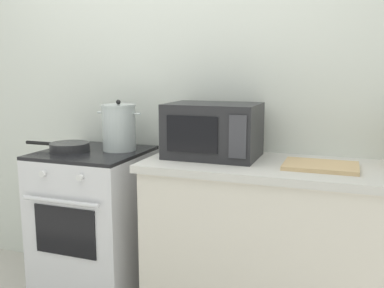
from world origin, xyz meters
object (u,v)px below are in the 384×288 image
at_px(frying_pan, 69,147).
at_px(cutting_board, 321,166).
at_px(microwave, 213,130).
at_px(stock_pot, 119,127).
at_px(stove, 95,224).

height_order(frying_pan, cutting_board, frying_pan).
bearing_deg(microwave, frying_pan, -171.77).
distance_m(frying_pan, microwave, 0.89).
bearing_deg(stock_pot, frying_pan, -155.10).
distance_m(stock_pot, cutting_board, 1.19).
xyz_separation_m(stove, microwave, (0.73, 0.08, 0.61)).
bearing_deg(stock_pot, stove, -149.95).
distance_m(stock_pot, microwave, 0.59).
bearing_deg(stock_pot, cutting_board, -3.87).
distance_m(microwave, cutting_board, 0.61).
xyz_separation_m(stock_pot, microwave, (0.59, -0.00, 0.01)).
relative_size(stock_pot, microwave, 0.61).
bearing_deg(cutting_board, frying_pan, -178.12).
distance_m(stove, microwave, 0.96).
height_order(stock_pot, frying_pan, stock_pot).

